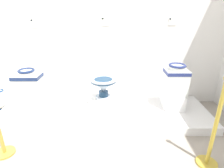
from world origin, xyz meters
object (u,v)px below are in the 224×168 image
(plinth_block_broad_patterned, at_px, (104,105))
(info_placard_third, at_px, (173,21))
(info_placard_first, at_px, (35,23))
(antique_toilet_central_ornate, at_px, (29,84))
(stanchion_post_near_right, at_px, (213,138))
(decorative_vase_companion, at_px, (2,101))
(antique_toilet_tall_cobalt, at_px, (176,79))
(plinth_block_tall_cobalt, at_px, (173,101))
(antique_toilet_broad_patterned, at_px, (104,85))
(info_placard_second, at_px, (106,21))
(plinth_block_central_ornate, at_px, (33,106))

(plinth_block_broad_patterned, xyz_separation_m, info_placard_third, (1.07, 0.58, 1.17))
(info_placard_first, relative_size, info_placard_third, 1.12)
(antique_toilet_central_ornate, xyz_separation_m, stanchion_post_near_right, (2.22, -0.90, -0.23))
(info_placard_first, bearing_deg, info_placard_third, -0.00)
(decorative_vase_companion, bearing_deg, antique_toilet_tall_cobalt, -3.24)
(antique_toilet_tall_cobalt, relative_size, info_placard_third, 3.80)
(antique_toilet_tall_cobalt, bearing_deg, plinth_block_tall_cobalt, -90.00)
(antique_toilet_broad_patterned, bearing_deg, info_placard_second, 87.78)
(stanchion_post_near_right, bearing_deg, antique_toilet_tall_cobalt, 94.03)
(stanchion_post_near_right, bearing_deg, plinth_block_broad_patterned, 141.78)
(decorative_vase_companion, bearing_deg, antique_toilet_broad_patterned, -10.08)
(antique_toilet_broad_patterned, xyz_separation_m, info_placard_first, (-1.09, 0.58, 0.81))
(plinth_block_broad_patterned, xyz_separation_m, info_placard_second, (0.02, 0.58, 1.16))
(info_placard_second, height_order, info_placard_third, info_placard_second)
(plinth_block_broad_patterned, relative_size, info_placard_first, 2.77)
(decorative_vase_companion, bearing_deg, plinth_block_broad_patterned, -10.08)
(antique_toilet_tall_cobalt, xyz_separation_m, info_placard_first, (-2.17, 0.43, 0.78))
(antique_toilet_tall_cobalt, relative_size, decorative_vase_companion, 1.38)
(info_placard_second, xyz_separation_m, decorative_vase_companion, (-1.75, -0.27, -1.25))
(plinth_block_broad_patterned, relative_size, antique_toilet_tall_cobalt, 0.82)
(info_placard_second, bearing_deg, stanchion_post_near_right, -52.67)
(plinth_block_central_ornate, relative_size, stanchion_post_near_right, 0.37)
(plinth_block_broad_patterned, height_order, info_placard_third, info_placard_third)
(antique_toilet_central_ornate, distance_m, info_placard_third, 2.36)
(antique_toilet_central_ornate, bearing_deg, plinth_block_broad_patterned, 0.69)
(plinth_block_central_ornate, height_order, plinth_block_tall_cobalt, plinth_block_tall_cobalt)
(plinth_block_broad_patterned, distance_m, info_placard_second, 1.30)
(antique_toilet_tall_cobalt, height_order, stanchion_post_near_right, stanchion_post_near_right)
(decorative_vase_companion, xyz_separation_m, stanchion_post_near_right, (2.88, -1.22, 0.20))
(plinth_block_broad_patterned, bearing_deg, antique_toilet_central_ornate, -179.31)
(stanchion_post_near_right, bearing_deg, info_placard_first, 146.51)
(antique_toilet_broad_patterned, relative_size, antique_toilet_tall_cobalt, 0.79)
(plinth_block_central_ornate, distance_m, plinth_block_broad_patterned, 1.07)
(info_placard_second, bearing_deg, info_placard_third, -0.00)
(info_placard_third, bearing_deg, antique_toilet_central_ornate, -164.59)
(plinth_block_central_ornate, relative_size, info_placard_second, 2.76)
(plinth_block_broad_patterned, xyz_separation_m, stanchion_post_near_right, (1.15, -0.91, 0.11))
(antique_toilet_central_ornate, relative_size, info_placard_second, 3.37)
(info_placard_second, bearing_deg, antique_toilet_tall_cobalt, -22.01)
(antique_toilet_broad_patterned, distance_m, decorative_vase_companion, 1.80)
(info_placard_third, bearing_deg, info_placard_second, 180.00)
(plinth_block_broad_patterned, distance_m, antique_toilet_broad_patterned, 0.33)
(info_placard_first, bearing_deg, antique_toilet_central_ornate, -87.86)
(plinth_block_central_ornate, bearing_deg, info_placard_third, 15.41)
(plinth_block_broad_patterned, xyz_separation_m, info_placard_first, (-1.09, 0.58, 1.14))
(antique_toilet_broad_patterned, distance_m, plinth_block_tall_cobalt, 1.14)
(plinth_block_broad_patterned, height_order, info_placard_second, info_placard_second)
(plinth_block_central_ornate, height_order, antique_toilet_tall_cobalt, antique_toilet_tall_cobalt)
(antique_toilet_central_ornate, height_order, decorative_vase_companion, antique_toilet_central_ornate)
(plinth_block_central_ornate, height_order, antique_toilet_central_ornate, antique_toilet_central_ornate)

